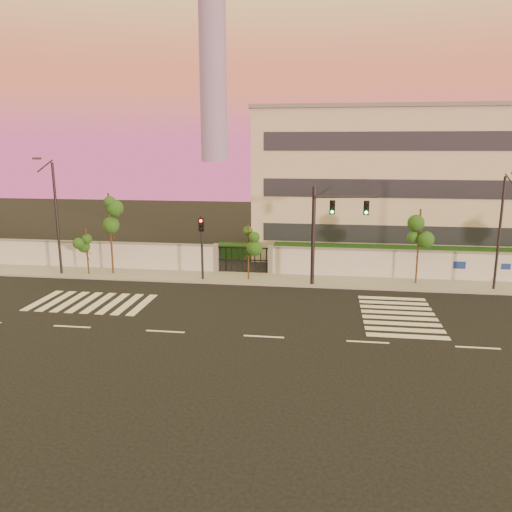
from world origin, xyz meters
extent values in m
plane|color=black|center=(0.00, 0.00, 0.00)|extent=(120.00, 120.00, 0.00)
cube|color=gray|center=(0.00, 10.50, 0.07)|extent=(60.00, 3.00, 0.15)
cube|color=silver|center=(-17.50, 12.00, 1.00)|extent=(25.00, 0.30, 2.00)
cube|color=slate|center=(-17.50, 12.00, 2.06)|extent=(25.00, 0.36, 0.12)
cube|color=silver|center=(14.50, 12.00, 1.00)|extent=(31.00, 0.30, 2.00)
cube|color=slate|center=(14.50, 12.00, 2.06)|extent=(31.00, 0.36, 0.12)
cube|color=slate|center=(-5.00, 12.00, 1.10)|extent=(0.35, 0.35, 2.20)
cube|color=slate|center=(-1.00, 12.00, 1.10)|extent=(0.35, 0.35, 2.20)
cube|color=black|center=(9.00, 14.50, 0.90)|extent=(20.00, 2.00, 1.80)
cube|color=black|center=(-16.00, 14.50, 0.70)|extent=(12.00, 1.80, 1.40)
cube|color=black|center=(-3.00, 17.00, 0.60)|extent=(6.00, 1.50, 1.20)
cube|color=beige|center=(9.00, 22.00, 6.00)|extent=(24.00, 12.00, 12.00)
cube|color=#262D38|center=(9.00, 15.98, 2.50)|extent=(22.00, 0.08, 1.40)
cube|color=#262D38|center=(9.00, 15.98, 6.00)|extent=(22.00, 0.08, 1.40)
cube|color=#262D38|center=(9.00, 15.98, 9.50)|extent=(22.00, 0.08, 1.40)
cube|color=slate|center=(9.00, 22.00, 12.10)|extent=(24.40, 12.40, 0.30)
cylinder|color=slate|center=(-65.00, 280.00, 55.00)|extent=(16.00, 16.00, 110.00)
cube|color=silver|center=(-14.00, 4.00, 0.01)|extent=(0.50, 4.00, 0.02)
cube|color=silver|center=(-13.10, 4.00, 0.01)|extent=(0.50, 4.00, 0.02)
cube|color=silver|center=(-12.20, 4.00, 0.01)|extent=(0.50, 4.00, 0.02)
cube|color=silver|center=(-11.30, 4.00, 0.01)|extent=(0.50, 4.00, 0.02)
cube|color=silver|center=(-10.40, 4.00, 0.01)|extent=(0.50, 4.00, 0.02)
cube|color=silver|center=(-9.50, 4.00, 0.01)|extent=(0.50, 4.00, 0.02)
cube|color=silver|center=(-8.60, 4.00, 0.01)|extent=(0.50, 4.00, 0.02)
cube|color=silver|center=(-7.70, 4.00, 0.01)|extent=(0.50, 4.00, 0.02)
cube|color=silver|center=(7.00, 1.00, 0.01)|extent=(4.00, 0.50, 0.02)
cube|color=silver|center=(7.00, 1.90, 0.01)|extent=(4.00, 0.50, 0.02)
cube|color=silver|center=(7.00, 2.80, 0.01)|extent=(4.00, 0.50, 0.02)
cube|color=silver|center=(7.00, 3.70, 0.01)|extent=(4.00, 0.50, 0.02)
cube|color=silver|center=(7.00, 4.60, 0.01)|extent=(4.00, 0.50, 0.02)
cube|color=silver|center=(7.00, 5.50, 0.01)|extent=(4.00, 0.50, 0.02)
cube|color=silver|center=(7.00, 6.40, 0.01)|extent=(4.00, 0.50, 0.02)
cube|color=silver|center=(7.00, 7.30, 0.01)|extent=(4.00, 0.50, 0.02)
cube|color=silver|center=(-10.00, 0.00, 0.01)|extent=(2.00, 0.15, 0.01)
cube|color=silver|center=(-5.00, 0.00, 0.01)|extent=(2.00, 0.15, 0.01)
cube|color=silver|center=(0.00, 0.00, 0.01)|extent=(2.00, 0.15, 0.01)
cube|color=silver|center=(5.00, 0.00, 0.01)|extent=(2.00, 0.15, 0.01)
cube|color=silver|center=(10.00, 0.00, 0.01)|extent=(2.00, 0.15, 0.01)
cylinder|color=#382314|center=(-13.95, 9.97, 1.73)|extent=(0.11, 0.11, 3.46)
sphere|color=#1F4112|center=(-13.95, 9.97, 2.77)|extent=(0.98, 0.98, 0.98)
sphere|color=#1F4112|center=(-13.64, 10.15, 2.25)|extent=(0.75, 0.75, 0.75)
sphere|color=#1F4112|center=(-14.22, 9.84, 2.42)|extent=(0.72, 0.72, 0.72)
cylinder|color=#382314|center=(-12.28, 10.38, 2.96)|extent=(0.13, 0.13, 5.92)
sphere|color=#1F4112|center=(-12.28, 10.38, 4.74)|extent=(1.23, 1.23, 1.23)
sphere|color=#1F4112|center=(-11.89, 10.60, 3.85)|extent=(0.94, 0.94, 0.94)
sphere|color=#1F4112|center=(-12.62, 10.21, 4.15)|extent=(0.89, 0.89, 0.89)
cylinder|color=#382314|center=(-2.31, 10.08, 1.97)|extent=(0.11, 0.11, 3.94)
sphere|color=#1F4112|center=(-2.31, 10.08, 3.15)|extent=(1.01, 1.01, 1.01)
sphere|color=#1F4112|center=(-1.99, 10.27, 2.56)|extent=(0.77, 0.77, 0.77)
sphere|color=#1F4112|center=(-2.59, 9.95, 2.76)|extent=(0.74, 0.74, 0.74)
cylinder|color=#382314|center=(8.96, 10.60, 2.57)|extent=(0.12, 0.12, 5.15)
sphere|color=#1F4112|center=(8.96, 10.60, 4.12)|extent=(1.07, 1.07, 1.07)
sphere|color=#1F4112|center=(9.30, 10.79, 3.35)|extent=(0.81, 0.81, 0.81)
sphere|color=#1F4112|center=(8.67, 10.45, 3.60)|extent=(0.78, 0.78, 0.78)
cylinder|color=black|center=(2.07, 9.48, 3.32)|extent=(0.26, 0.26, 6.64)
cylinder|color=black|center=(4.11, 9.48, 5.99)|extent=(4.01, 1.03, 0.17)
cube|color=black|center=(3.25, 9.43, 5.30)|extent=(0.37, 0.19, 0.96)
sphere|color=#0CF259|center=(3.25, 9.32, 5.00)|extent=(0.21, 0.21, 0.21)
cube|color=black|center=(5.39, 9.43, 5.30)|extent=(0.37, 0.19, 0.96)
sphere|color=#0CF259|center=(5.39, 9.32, 5.00)|extent=(0.21, 0.21, 0.21)
cylinder|color=black|center=(-5.47, 9.72, 2.28)|extent=(0.16, 0.16, 4.55)
cube|color=black|center=(-5.47, 9.67, 3.94)|extent=(0.35, 0.18, 0.91)
sphere|color=red|center=(-5.47, 9.56, 4.23)|extent=(0.20, 0.20, 0.20)
cylinder|color=black|center=(-15.96, 9.82, 4.02)|extent=(0.18, 0.18, 8.05)
cylinder|color=black|center=(-15.96, 8.91, 7.85)|extent=(0.10, 1.93, 0.78)
cube|color=#3F3F44|center=(-15.96, 8.01, 8.35)|extent=(0.50, 0.25, 0.15)
cylinder|color=black|center=(13.71, 9.92, 3.67)|extent=(0.16, 0.16, 7.33)
cylinder|color=black|center=(13.71, 9.09, 7.15)|extent=(0.09, 1.75, 0.71)
camera|label=1|loc=(2.81, -22.83, 9.13)|focal=35.00mm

